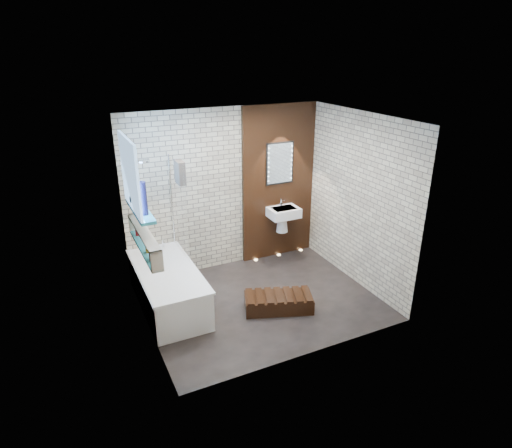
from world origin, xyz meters
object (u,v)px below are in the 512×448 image
bath_screen (179,208)px  washbasin (283,216)px  walnut_step (278,303)px  bathtub (168,288)px  led_mirror (280,163)px

bath_screen → washbasin: (1.82, 0.18, -0.49)m
washbasin → walnut_step: (-0.82, -1.37, -0.69)m
walnut_step → bath_screen: bearing=130.1°
bathtub → led_mirror: led_mirror is taller
bathtub → bath_screen: bearing=51.1°
bath_screen → led_mirror: 1.89m
washbasin → walnut_step: bearing=-120.7°
washbasin → walnut_step: size_ratio=0.62×
bath_screen → washbasin: bearing=5.8°
bath_screen → walnut_step: bath_screen is taller
washbasin → walnut_step: 1.74m
bath_screen → walnut_step: (1.00, -1.19, -1.18)m
bathtub → walnut_step: bearing=-28.9°
bathtub → bath_screen: bath_screen is taller
bath_screen → led_mirror: bearing=10.7°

